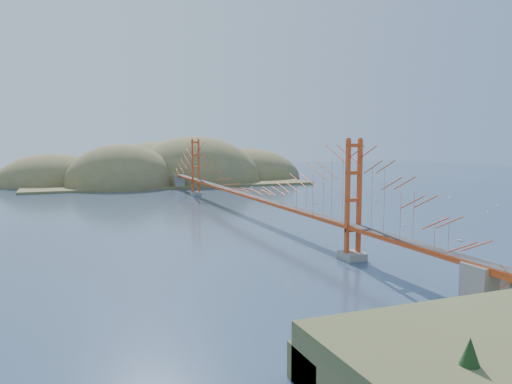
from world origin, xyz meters
name	(u,v)px	position (x,y,z in m)	size (l,w,h in m)	color
ground	(246,216)	(0.00, 0.00, 0.00)	(320.00, 320.00, 0.00)	navy
bridge	(245,170)	(0.00, 0.18, 7.01)	(2.20, 94.40, 12.00)	gray
fort	(509,311)	(0.40, -47.80, 0.67)	(3.70, 2.30, 1.75)	#60291B
far_headlands	(169,181)	(2.21, 68.52, 0.00)	(84.00, 58.00, 25.00)	#7D6648
sailboat_8	(360,192)	(34.53, 21.66, 0.13)	(0.50, 0.49, 0.56)	white
sailboat_5	(497,205)	(44.99, -5.51, 0.15)	(0.48, 0.59, 0.68)	white
sailboat_16	(313,202)	(16.70, 9.59, 0.15)	(0.62, 0.62, 0.68)	white
sailboat_13	(488,211)	(37.23, -10.80, 0.14)	(0.58, 0.58, 0.61)	white
sailboat_11	(492,199)	(51.84, 2.15, 0.13)	(0.51, 0.51, 0.55)	white
sailboat_4	(334,192)	(29.33, 23.67, 0.13)	(0.47, 0.50, 0.56)	white
sailboat_15	(307,193)	(23.04, 24.40, 0.14)	(0.49, 0.50, 0.57)	white
sailboat_9	(449,198)	(45.01, 6.19, 0.16)	(0.67, 0.67, 0.71)	white
sailboat_14	(403,224)	(17.01, -15.79, 0.14)	(0.53, 0.53, 0.57)	white
sailboat_7	(349,195)	(28.95, 16.93, 0.15)	(0.58, 0.54, 0.65)	white
sailboat_12	(251,187)	(16.75, 41.59, 0.16)	(0.63, 0.55, 0.72)	white
sailboat_1	(376,200)	(29.76, 8.67, 0.14)	(0.49, 0.53, 0.60)	white
sailboat_6	(460,240)	(16.28, -26.86, 0.16)	(0.64, 0.64, 0.72)	white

